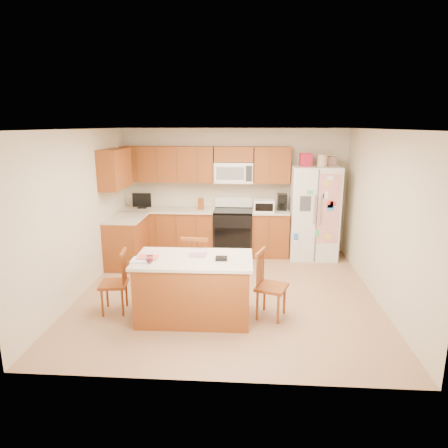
# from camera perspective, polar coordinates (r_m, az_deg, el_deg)

# --- Properties ---
(ground) EXTENTS (4.50, 4.50, 0.00)m
(ground) POSITION_cam_1_polar(r_m,az_deg,el_deg) (6.36, 0.50, -9.74)
(ground) COLOR #906345
(ground) RESTS_ON ground
(room_shell) EXTENTS (4.60, 4.60, 2.52)m
(room_shell) POSITION_cam_1_polar(r_m,az_deg,el_deg) (5.93, 0.53, 3.11)
(room_shell) COLOR beige
(room_shell) RESTS_ON ground
(cabinetry) EXTENTS (3.36, 1.56, 2.15)m
(cabinetry) POSITION_cam_1_polar(r_m,az_deg,el_deg) (7.89, -5.86, 1.88)
(cabinetry) COLOR brown
(cabinetry) RESTS_ON ground
(stove) EXTENTS (0.76, 0.65, 1.13)m
(stove) POSITION_cam_1_polar(r_m,az_deg,el_deg) (8.04, 1.32, -1.07)
(stove) COLOR black
(stove) RESTS_ON ground
(refrigerator) EXTENTS (0.90, 0.79, 2.04)m
(refrigerator) POSITION_cam_1_polar(r_m,az_deg,el_deg) (7.96, 12.69, 1.75)
(refrigerator) COLOR white
(refrigerator) RESTS_ON ground
(island) EXTENTS (1.57, 0.93, 0.94)m
(island) POSITION_cam_1_polar(r_m,az_deg,el_deg) (5.45, -4.31, -9.04)
(island) COLOR brown
(island) RESTS_ON ground
(windsor_chair_left) EXTENTS (0.41, 0.43, 0.89)m
(windsor_chair_left) POSITION_cam_1_polar(r_m,az_deg,el_deg) (5.80, -15.27, -8.17)
(windsor_chair_left) COLOR brown
(windsor_chair_left) RESTS_ON ground
(windsor_chair_back) EXTENTS (0.46, 0.44, 0.98)m
(windsor_chair_back) POSITION_cam_1_polar(r_m,az_deg,el_deg) (6.04, -3.87, -6.33)
(windsor_chair_back) COLOR brown
(windsor_chair_back) RESTS_ON ground
(windsor_chair_right) EXTENTS (0.49, 0.50, 0.93)m
(windsor_chair_right) POSITION_cam_1_polar(r_m,az_deg,el_deg) (5.48, 6.56, -8.83)
(windsor_chair_right) COLOR brown
(windsor_chair_right) RESTS_ON ground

